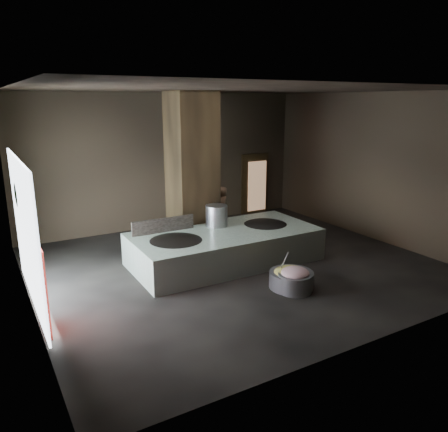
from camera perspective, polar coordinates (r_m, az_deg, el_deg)
floor at (r=11.72m, az=1.46°, el=-6.63°), size 10.00×9.00×0.10m
ceiling at (r=10.90m, az=1.63°, el=16.48°), size 10.00×9.00×0.10m
back_wall at (r=15.10m, az=-7.62°, el=7.16°), size 10.00×0.10×4.50m
front_wall at (r=7.69m, az=19.61°, el=-1.05°), size 10.00×0.10×4.50m
left_wall at (r=9.51m, az=-25.35°, el=1.32°), size 0.10×9.00×4.50m
right_wall at (r=14.36m, az=19.08°, el=6.08°), size 0.10×9.00×4.50m
pillar at (r=12.58m, az=-4.19°, el=5.72°), size 1.20×1.20×4.50m
hearth_platform at (r=11.78m, az=0.13°, el=-4.01°), size 4.99×2.42×0.86m
platform_cap at (r=11.66m, az=0.14°, el=-2.23°), size 4.86×2.33×0.03m
wok_left at (r=11.01m, az=-6.28°, el=-3.72°), size 1.57×1.57×0.43m
wok_left_rim at (r=10.99m, az=-6.29°, el=-3.38°), size 1.60×1.60×0.05m
wok_right at (r=12.42m, az=5.41°, el=-1.53°), size 1.46×1.46×0.41m
wok_right_rim at (r=12.40m, az=5.42°, el=-1.22°), size 1.49×1.49×0.05m
stock_pot at (r=12.05m, az=-0.98°, el=-0.10°), size 0.60×0.60×0.65m
splash_guard at (r=11.63m, az=-7.92°, el=-1.31°), size 1.73×0.08×0.43m
cook at (r=13.92m, az=-0.40°, el=0.59°), size 0.70×0.60×1.62m
veg_basin at (r=10.41m, az=8.77°, el=-8.22°), size 1.36×1.36×0.38m
veg_fill at (r=10.35m, az=8.81°, el=-7.40°), size 0.85×0.85×0.26m
ladle at (r=10.30m, az=7.67°, el=-6.28°), size 0.04×0.41×0.74m
meat_basin at (r=10.22m, az=9.24°, el=-8.57°), size 1.01×1.01×0.43m
meat_fill at (r=10.13m, az=9.29°, el=-7.34°), size 0.64×0.64×0.25m
doorway_near at (r=15.69m, az=-3.28°, el=3.29°), size 1.18×0.08×2.38m
doorway_near_glow at (r=15.43m, az=-3.33°, el=2.90°), size 0.89×0.04×2.11m
doorway_far at (r=16.89m, az=4.02°, el=4.11°), size 1.18×0.08×2.38m
doorway_far_glow at (r=16.87m, az=4.33°, el=3.92°), size 0.81×0.04×1.91m
left_opening at (r=9.87m, az=-24.47°, el=-2.04°), size 0.04×4.20×3.10m
pavilion_sliver at (r=8.89m, az=-22.57°, el=-8.77°), size 0.05×0.90×1.70m
tree_silhouette at (r=10.81m, az=-24.93°, el=2.58°), size 0.28×1.10×1.10m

